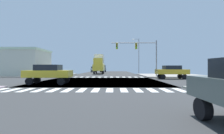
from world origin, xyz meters
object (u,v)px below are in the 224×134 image
at_px(sedan_outer_6, 48,73).
at_px(traffic_signal_mast, 138,50).
at_px(sedan_crossing_3, 172,71).
at_px(bank_building, 9,62).
at_px(sedan_farside_2, 94,69).
at_px(street_lamp, 138,53).
at_px(suv_trailing_1, 103,68).
at_px(box_truck_middle_1, 99,64).

bearing_deg(sedan_outer_6, traffic_signal_mast, -43.38).
xyz_separation_m(sedan_crossing_3, sedan_outer_6, (-14.50, -7.00, 0.00)).
xyz_separation_m(bank_building, sedan_farside_2, (14.16, 21.86, -1.48)).
relative_size(bank_building, sedan_outer_6, 3.71).
bearing_deg(traffic_signal_mast, street_lamp, 81.17).
bearing_deg(traffic_signal_mast, suv_trailing_1, 105.55).
xyz_separation_m(street_lamp, suv_trailing_1, (-9.77, 14.67, -3.84)).
height_order(sedan_farside_2, sedan_outer_6, same).
distance_m(sedan_farside_2, sedan_crossing_3, 33.78).
xyz_separation_m(sedan_farside_2, sedan_outer_6, (0.26, -37.38, 0.00)).
distance_m(sedan_farside_2, suv_trailing_1, 3.36).
bearing_deg(street_lamp, suv_trailing_1, 123.66).
height_order(suv_trailing_1, box_truck_middle_1, box_truck_middle_1).
distance_m(sedan_crossing_3, sedan_outer_6, 16.11).
bearing_deg(street_lamp, bank_building, -162.12).
xyz_separation_m(street_lamp, box_truck_middle_1, (-9.77, -0.26, -2.67)).
xyz_separation_m(sedan_crossing_3, suv_trailing_1, (-11.77, 31.88, 0.28)).
bearing_deg(box_truck_middle_1, suv_trailing_1, -90.00).
relative_size(traffic_signal_mast, bank_building, 0.48).
bearing_deg(bank_building, sedan_crossing_3, -16.41).
relative_size(sedan_crossing_3, box_truck_middle_1, 0.60).
bearing_deg(suv_trailing_1, sedan_farside_2, 26.50).
xyz_separation_m(traffic_signal_mast, sedan_crossing_3, (4.03, -4.08, -3.46)).
bearing_deg(suv_trailing_1, traffic_signal_mast, 105.55).
bearing_deg(traffic_signal_mast, sedan_crossing_3, -45.34).
relative_size(suv_trailing_1, sedan_outer_6, 1.07).
xyz_separation_m(street_lamp, sedan_crossing_3, (1.99, -17.20, -4.11)).
relative_size(street_lamp, sedan_farside_2, 2.06).
height_order(traffic_signal_mast, sedan_farside_2, traffic_signal_mast).
relative_size(suv_trailing_1, box_truck_middle_1, 0.64).
xyz_separation_m(bank_building, sedan_crossing_3, (28.92, -8.52, -1.48)).
bearing_deg(sedan_outer_6, sedan_crossing_3, -64.24).
relative_size(sedan_crossing_3, suv_trailing_1, 0.93).
relative_size(street_lamp, sedan_outer_6, 2.06).
bearing_deg(traffic_signal_mast, box_truck_middle_1, 121.01).
height_order(traffic_signal_mast, sedan_crossing_3, traffic_signal_mast).
relative_size(bank_building, suv_trailing_1, 3.47).
xyz_separation_m(box_truck_middle_1, sedan_outer_6, (-2.74, -23.95, -1.45)).
relative_size(sedan_farside_2, sedan_outer_6, 1.00).
height_order(traffic_signal_mast, street_lamp, street_lamp).
height_order(street_lamp, bank_building, street_lamp).
xyz_separation_m(bank_building, sedan_outer_6, (14.42, -15.52, -1.48)).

